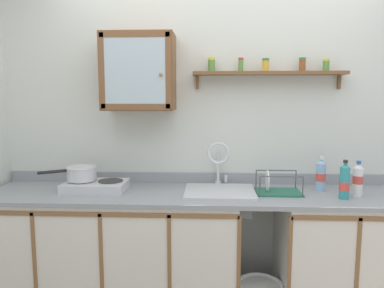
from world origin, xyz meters
name	(u,v)px	position (x,y,z in m)	size (l,w,h in m)	color
back_wall	(222,133)	(0.00, 0.73, 1.34)	(3.94, 0.07, 2.66)	silver
lower_cabinet_run	(114,257)	(-0.78, 0.41, 0.47)	(1.77, 0.60, 0.93)	black
lower_cabinet_run_right	(370,263)	(1.03, 0.41, 0.47)	(1.27, 0.60, 0.93)	black
countertop	(223,195)	(0.00, 0.41, 0.94)	(3.30, 0.62, 0.03)	gray
backsplash	(222,178)	(0.00, 0.69, 1.00)	(3.30, 0.02, 0.08)	gray
sink	(220,194)	(-0.02, 0.45, 0.94)	(0.49, 0.46, 0.47)	silver
hot_plate_stove	(96,186)	(-0.90, 0.42, 0.99)	(0.43, 0.28, 0.07)	silver
saucepan	(81,173)	(-1.01, 0.44, 1.08)	(0.37, 0.26, 0.10)	silver
bottle_opaque_white_0	(358,180)	(0.89, 0.36, 1.07)	(0.07, 0.07, 0.24)	white
bottle_water_blue_1	(321,175)	(0.69, 0.50, 1.07)	(0.07, 0.07, 0.25)	#8CB7E0
bottle_detergent_teal_2	(344,182)	(0.78, 0.30, 1.07)	(0.07, 0.07, 0.26)	teal
dish_rack	(277,189)	(0.37, 0.42, 0.98)	(0.31, 0.22, 0.16)	#26664C
wall_cabinet	(139,72)	(-0.60, 0.56, 1.79)	(0.51, 0.32, 0.54)	brown
spice_shelf	(269,72)	(0.33, 0.63, 1.80)	(1.10, 0.14, 0.22)	brown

